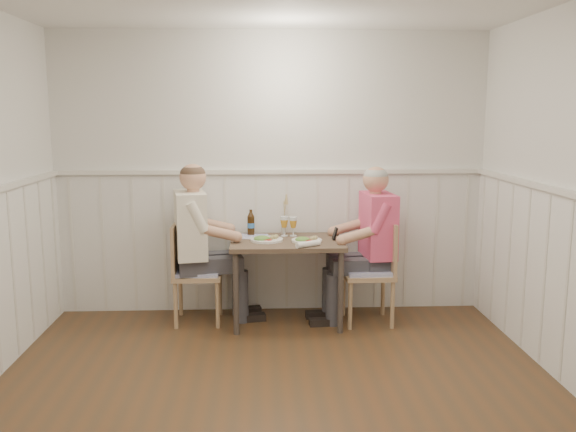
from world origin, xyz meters
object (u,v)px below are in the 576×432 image
at_px(chair_right, 374,268).
at_px(man_in_pink, 373,256).
at_px(beer_bottle, 251,224).
at_px(dining_table, 287,251).
at_px(grass_vase, 283,215).
at_px(diner_cream, 196,256).
at_px(chair_left, 191,269).

xyz_separation_m(chair_right, man_in_pink, (-0.01, 0.06, 0.10)).
distance_m(man_in_pink, beer_bottle, 1.14).
relative_size(dining_table, grass_vase, 2.53).
xyz_separation_m(dining_table, man_in_pink, (0.77, 0.03, -0.06)).
bearing_deg(grass_vase, diner_cream, -162.39).
height_order(dining_table, man_in_pink, man_in_pink).
bearing_deg(chair_right, dining_table, 177.49).
distance_m(diner_cream, beer_bottle, 0.58).
bearing_deg(man_in_pink, beer_bottle, 168.72).
height_order(dining_table, diner_cream, diner_cream).
bearing_deg(chair_right, man_in_pink, 95.29).
bearing_deg(grass_vase, chair_left, -163.39).
xyz_separation_m(man_in_pink, diner_cream, (-1.57, 0.02, 0.01)).
distance_m(dining_table, chair_right, 0.79).
bearing_deg(man_in_pink, chair_left, 179.34).
distance_m(diner_cream, grass_vase, 0.88).
height_order(chair_right, beer_bottle, beer_bottle).
bearing_deg(diner_cream, dining_table, -3.24).
bearing_deg(man_in_pink, chair_right, -84.71).
height_order(chair_right, chair_left, chair_right).
relative_size(chair_left, man_in_pink, 0.63).
bearing_deg(grass_vase, chair_right, -22.39).
bearing_deg(beer_bottle, chair_left, -159.43).
xyz_separation_m(dining_table, chair_right, (0.77, -0.03, -0.16)).
height_order(man_in_pink, grass_vase, man_in_pink).
relative_size(dining_table, man_in_pink, 0.69).
distance_m(dining_table, chair_left, 0.87).
bearing_deg(chair_right, beer_bottle, 165.68).
bearing_deg(diner_cream, chair_left, 178.35).
xyz_separation_m(chair_right, chair_left, (-1.62, 0.08, -0.01)).
xyz_separation_m(chair_right, diner_cream, (-1.58, 0.08, 0.11)).
relative_size(dining_table, diner_cream, 0.68).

